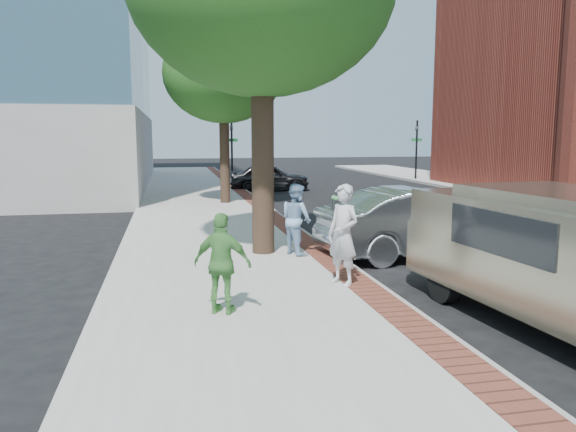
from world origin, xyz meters
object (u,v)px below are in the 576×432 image
object	(u,v)px
person_officer	(296,219)
bg_car	(269,177)
parking_meter	(335,215)
sedan_silver	(423,222)
person_green	(222,264)
person_gray	(343,235)
van	(560,253)

from	to	relation	value
person_officer	bg_car	world-z (taller)	person_officer
parking_meter	sedan_silver	distance (m)	2.67
person_green	person_gray	bearing A→B (deg)	-125.77
person_green	person_officer	bearing A→B (deg)	-91.06
person_green	bg_car	xyz separation A→B (m)	(4.38, 20.50, -0.23)
parking_meter	van	world-z (taller)	van
parking_meter	person_gray	xyz separation A→B (m)	(-0.34, -1.67, -0.12)
sedan_silver	van	distance (m)	5.10
person_officer	van	bearing A→B (deg)	-175.67
person_officer	person_green	world-z (taller)	person_officer
person_gray	person_green	bearing A→B (deg)	-91.41
sedan_silver	bg_car	bearing A→B (deg)	-4.77
sedan_silver	van	size ratio (longest dim) A/B	0.86
bg_car	person_officer	bearing A→B (deg)	178.85
bg_car	sedan_silver	bearing A→B (deg)	-170.56
person_gray	parking_meter	bearing A→B (deg)	138.92
sedan_silver	bg_car	world-z (taller)	sedan_silver
parking_meter	bg_car	distance (m)	17.67
person_green	van	distance (m)	5.11
person_green	sedan_silver	size ratio (longest dim) A/B	0.31
sedan_silver	van	bearing A→B (deg)	170.30
person_gray	person_green	xyz separation A→B (m)	(-2.33, -1.25, -0.14)
parking_meter	person_green	world-z (taller)	person_green
person_gray	van	xyz separation A→B (m)	(2.62, -2.48, 0.07)
bg_car	van	world-z (taller)	van
person_gray	van	world-z (taller)	van
person_gray	van	distance (m)	3.61
person_gray	sedan_silver	distance (m)	3.84
person_officer	person_green	distance (m)	4.58
person_officer	bg_car	distance (m)	16.59
person_green	van	bearing A→B (deg)	-167.91
person_officer	bg_car	bearing A→B (deg)	-31.90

